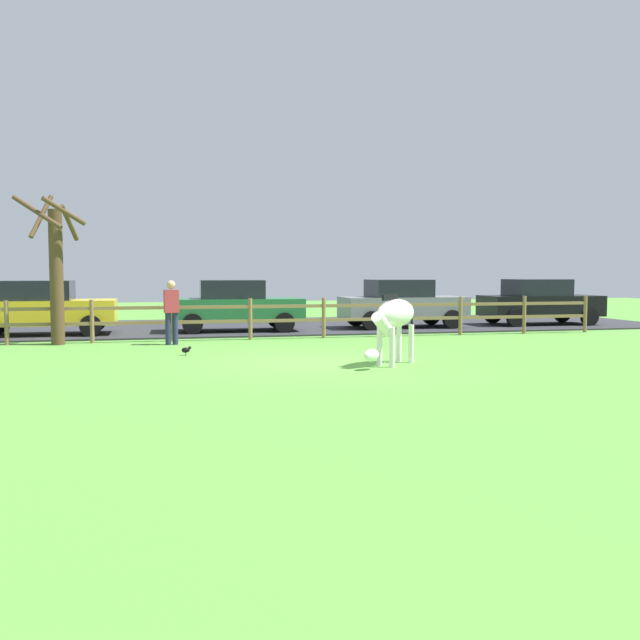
# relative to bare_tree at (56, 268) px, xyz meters

# --- Properties ---
(ground_plane) EXTENTS (60.00, 60.00, 0.00)m
(ground_plane) POSITION_rel_bare_tree_xyz_m (5.62, -4.75, -1.96)
(ground_plane) COLOR #549338
(parking_asphalt) EXTENTS (28.00, 7.40, 0.05)m
(parking_asphalt) POSITION_rel_bare_tree_xyz_m (5.62, 4.55, -1.93)
(parking_asphalt) COLOR #2D2D33
(parking_asphalt) RESTS_ON ground_plane
(paddock_fence) EXTENTS (20.79, 0.11, 1.13)m
(paddock_fence) POSITION_rel_bare_tree_xyz_m (4.96, 0.25, -1.30)
(paddock_fence) COLOR olive
(paddock_fence) RESTS_ON ground_plane
(bare_tree) EXTENTS (1.74, 1.60, 3.84)m
(bare_tree) POSITION_rel_bare_tree_xyz_m (0.00, 0.00, 0.00)
(bare_tree) COLOR #513A23
(bare_tree) RESTS_ON ground_plane
(zebra) EXTENTS (1.55, 1.45, 1.41)m
(zebra) POSITION_rel_bare_tree_xyz_m (7.09, -5.53, -1.03)
(zebra) COLOR white
(zebra) RESTS_ON ground_plane
(crow_on_grass) EXTENTS (0.21, 0.10, 0.20)m
(crow_on_grass) POSITION_rel_bare_tree_xyz_m (3.11, -3.02, -1.83)
(crow_on_grass) COLOR black
(crow_on_grass) RESTS_ON ground_plane
(parked_car_grey) EXTENTS (4.02, 1.92, 1.56)m
(parked_car_grey) POSITION_rel_bare_tree_xyz_m (10.23, 2.72, -1.11)
(parked_car_grey) COLOR slate
(parked_car_grey) RESTS_ON parking_asphalt
(parked_car_yellow) EXTENTS (4.01, 1.91, 1.56)m
(parked_car_yellow) POSITION_rel_bare_tree_xyz_m (-0.75, 2.49, -1.11)
(parked_car_yellow) COLOR yellow
(parked_car_yellow) RESTS_ON parking_asphalt
(parked_car_green) EXTENTS (4.05, 1.97, 1.56)m
(parked_car_green) POSITION_rel_bare_tree_xyz_m (4.80, 2.56, -1.11)
(parked_car_green) COLOR #236B38
(parked_car_green) RESTS_ON parking_asphalt
(parked_car_black) EXTENTS (4.05, 1.97, 1.56)m
(parked_car_black) POSITION_rel_bare_tree_xyz_m (15.29, 2.87, -1.11)
(parked_car_black) COLOR black
(parked_car_black) RESTS_ON parking_asphalt
(visitor_near_fence) EXTENTS (0.39, 0.27, 1.64)m
(visitor_near_fence) POSITION_rel_bare_tree_xyz_m (2.84, -0.63, -1.05)
(visitor_near_fence) COLOR #232847
(visitor_near_fence) RESTS_ON ground_plane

